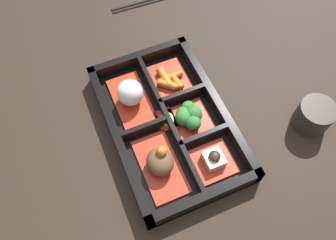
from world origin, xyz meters
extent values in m
plane|color=black|center=(0.00, 0.00, 0.00)|extent=(3.00, 3.00, 0.00)
cube|color=black|center=(0.00, 0.00, 0.01)|extent=(0.32, 0.20, 0.01)
cube|color=black|center=(0.00, -0.10, 0.02)|extent=(0.32, 0.01, 0.04)
cube|color=black|center=(0.00, 0.10, 0.02)|extent=(0.32, 0.01, 0.04)
cube|color=black|center=(-0.15, 0.00, 0.02)|extent=(0.01, 0.20, 0.04)
cube|color=black|center=(0.15, 0.00, 0.02)|extent=(0.01, 0.20, 0.04)
cube|color=black|center=(0.00, 0.00, 0.02)|extent=(0.29, 0.01, 0.04)
cube|color=black|center=(-0.05, -0.04, 0.02)|extent=(0.01, 0.09, 0.04)
cube|color=black|center=(0.04, -0.04, 0.02)|extent=(0.01, 0.09, 0.04)
cube|color=black|center=(0.00, 0.05, 0.02)|extent=(0.01, 0.08, 0.04)
cube|color=#B22D19|center=(-0.07, 0.04, 0.01)|extent=(0.12, 0.06, 0.01)
ellipsoid|color=brown|center=(-0.07, 0.04, 0.03)|extent=(0.05, 0.05, 0.04)
sphere|color=#D1661E|center=(-0.06, 0.04, 0.05)|extent=(0.02, 0.02, 0.02)
cube|color=#B22D19|center=(0.07, 0.04, 0.01)|extent=(0.12, 0.06, 0.01)
ellipsoid|color=silver|center=(0.07, 0.04, 0.04)|extent=(0.05, 0.05, 0.05)
cube|color=#B22D19|center=(-0.10, -0.04, 0.01)|extent=(0.07, 0.07, 0.01)
cube|color=beige|center=(-0.10, -0.04, 0.02)|extent=(0.03, 0.03, 0.02)
ellipsoid|color=black|center=(-0.10, -0.04, 0.04)|extent=(0.02, 0.02, 0.01)
cube|color=#B22D19|center=(-0.01, -0.04, 0.01)|extent=(0.07, 0.07, 0.01)
sphere|color=#2D6B2D|center=(-0.03, -0.04, 0.03)|extent=(0.03, 0.03, 0.03)
sphere|color=#2D6B2D|center=(-0.02, -0.04, 0.03)|extent=(0.02, 0.02, 0.02)
sphere|color=#2D6B2D|center=(0.01, -0.04, 0.03)|extent=(0.02, 0.02, 0.02)
sphere|color=#2D6B2D|center=(-0.01, -0.05, 0.03)|extent=(0.03, 0.03, 0.03)
sphere|color=#2D6B2D|center=(-0.01, -0.03, 0.03)|extent=(0.03, 0.03, 0.03)
sphere|color=#2D6B2D|center=(0.00, -0.03, 0.03)|extent=(0.03, 0.03, 0.03)
cube|color=#B22D19|center=(0.09, -0.04, 0.01)|extent=(0.09, 0.07, 0.01)
cylinder|color=#D1661E|center=(0.07, -0.03, 0.02)|extent=(0.04, 0.03, 0.01)
cylinder|color=#D1661E|center=(0.09, -0.03, 0.02)|extent=(0.05, 0.02, 0.02)
cylinder|color=#D1661E|center=(0.07, -0.05, 0.02)|extent=(0.03, 0.02, 0.01)
cylinder|color=#D1661E|center=(0.07, -0.03, 0.02)|extent=(0.04, 0.04, 0.01)
cylinder|color=#D1661E|center=(0.09, -0.05, 0.02)|extent=(0.01, 0.04, 0.01)
cube|color=#B22D19|center=(0.01, 0.00, 0.01)|extent=(0.04, 0.03, 0.01)
cylinder|color=#75A84C|center=(0.00, 0.00, 0.02)|extent=(0.02, 0.02, 0.01)
cylinder|color=#75A84C|center=(0.01, 0.00, 0.02)|extent=(0.03, 0.03, 0.01)
cylinder|color=#2D2823|center=(-0.10, -0.24, 0.03)|extent=(0.06, 0.06, 0.05)
cylinder|color=#597A38|center=(-0.10, -0.24, 0.05)|extent=(0.05, 0.05, 0.01)
cylinder|color=black|center=(0.31, -0.10, 0.00)|extent=(0.01, 0.20, 0.01)
camera|label=1|loc=(-0.26, 0.11, 0.54)|focal=35.00mm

